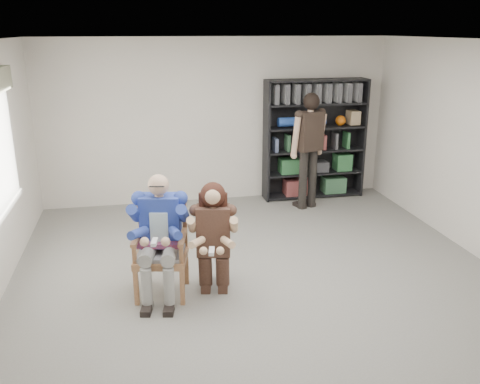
{
  "coord_description": "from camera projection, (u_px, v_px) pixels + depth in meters",
  "views": [
    {
      "loc": [
        -1.37,
        -5.08,
        2.93
      ],
      "look_at": [
        -0.2,
        0.6,
        1.05
      ],
      "focal_mm": 38.0,
      "sensor_mm": 36.0,
      "label": 1
    }
  ],
  "objects": [
    {
      "name": "room_shell",
      "position": [
        269.0,
        177.0,
        5.47
      ],
      "size": [
        6.0,
        7.0,
        2.8
      ],
      "primitive_type": null,
      "color": "silver",
      "rests_on": "ground"
    },
    {
      "name": "floor",
      "position": [
        267.0,
        292.0,
        5.9
      ],
      "size": [
        6.0,
        7.0,
        0.01
      ],
      "primitive_type": "cube",
      "color": "slate",
      "rests_on": "ground"
    },
    {
      "name": "armchair",
      "position": [
        161.0,
        250.0,
        5.7
      ],
      "size": [
        0.75,
        0.73,
        1.1
      ],
      "primitive_type": null,
      "rotation": [
        0.0,
        0.0,
        -0.2
      ],
      "color": "#935A38",
      "rests_on": "floor"
    },
    {
      "name": "seated_man",
      "position": [
        160.0,
        236.0,
        5.65
      ],
      "size": [
        0.77,
        0.96,
        1.43
      ],
      "primitive_type": null,
      "rotation": [
        0.0,
        0.0,
        -0.2
      ],
      "color": "#293C97",
      "rests_on": "floor"
    },
    {
      "name": "kneeling_woman",
      "position": [
        213.0,
        241.0,
        5.67
      ],
      "size": [
        0.71,
        0.97,
        1.31
      ],
      "primitive_type": null,
      "rotation": [
        0.0,
        0.0,
        -0.2
      ],
      "color": "#3A241B",
      "rests_on": "floor"
    },
    {
      "name": "bookshelf",
      "position": [
        315.0,
        140.0,
        8.96
      ],
      "size": [
        1.8,
        0.38,
        2.1
      ],
      "primitive_type": null,
      "color": "black",
      "rests_on": "floor"
    },
    {
      "name": "standing_man",
      "position": [
        309.0,
        152.0,
        8.4
      ],
      "size": [
        0.67,
        0.51,
        1.93
      ],
      "primitive_type": null,
      "rotation": [
        0.0,
        0.0,
        0.34
      ],
      "color": "black",
      "rests_on": "floor"
    }
  ]
}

